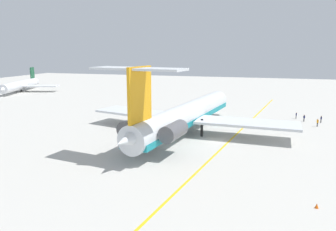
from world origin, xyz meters
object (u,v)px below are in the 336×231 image
object	(u,v)px
ground_crew_starboard	(318,122)
ground_crew_portside	(296,115)
main_jetliner	(185,115)
safety_cone_nose	(317,206)
ground_crew_near_nose	(304,117)
ground_crew_near_tail	(321,118)
airliner_mid_right	(20,85)

from	to	relation	value
ground_crew_starboard	ground_crew_portside	bearing A→B (deg)	-109.68
main_jetliner	ground_crew_portside	size ratio (longest dim) A/B	29.51
main_jetliner	safety_cone_nose	distance (m)	32.98
ground_crew_near_nose	ground_crew_portside	size ratio (longest dim) A/B	1.01
ground_crew_near_tail	safety_cone_nose	world-z (taller)	ground_crew_near_tail
ground_crew_portside	safety_cone_nose	size ratio (longest dim) A/B	2.99
airliner_mid_right	ground_crew_starboard	distance (m)	109.21
ground_crew_near_tail	ground_crew_near_nose	bearing A→B (deg)	135.33
ground_crew_portside	safety_cone_nose	xyz separation A→B (m)	(-47.41, 2.25, -0.77)
airliner_mid_right	safety_cone_nose	size ratio (longest dim) A/B	54.51
main_jetliner	ground_crew_near_tail	size ratio (longest dim) A/B	29.49
ground_crew_near_nose	safety_cone_nose	size ratio (longest dim) A/B	3.03
airliner_mid_right	safety_cone_nose	distance (m)	121.61
ground_crew_portside	ground_crew_starboard	distance (m)	8.34
ground_crew_near_nose	safety_cone_nose	bearing A→B (deg)	-25.50
ground_crew_near_nose	ground_crew_portside	distance (m)	3.15
ground_crew_near_nose	ground_crew_portside	xyz separation A→B (m)	(2.79, 1.47, -0.01)
ground_crew_near_nose	ground_crew_near_tail	xyz separation A→B (m)	(-0.33, -3.59, -0.01)
ground_crew_starboard	safety_cone_nose	bearing A→B (deg)	35.94
main_jetliner	airliner_mid_right	distance (m)	90.45
ground_crew_portside	airliner_mid_right	bearing A→B (deg)	145.82
ground_crew_near_nose	ground_crew_portside	bearing A→B (deg)	-173.00
main_jetliner	safety_cone_nose	bearing A→B (deg)	-132.26
ground_crew_portside	main_jetliner	bearing A→B (deg)	-157.32
airliner_mid_right	safety_cone_nose	world-z (taller)	airliner_mid_right
ground_crew_near_tail	ground_crew_portside	world-z (taller)	same
main_jetliner	safety_cone_nose	xyz separation A→B (m)	(-25.56, -20.52, -3.59)
ground_crew_near_tail	safety_cone_nose	bearing A→B (deg)	-138.73
main_jetliner	ground_crew_near_nose	size ratio (longest dim) A/B	29.15
safety_cone_nose	ground_crew_near_nose	bearing A→B (deg)	-4.76
ground_crew_starboard	safety_cone_nose	xyz separation A→B (m)	(-39.92, 5.90, -0.85)
main_jetliner	ground_crew_near_nose	distance (m)	30.96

